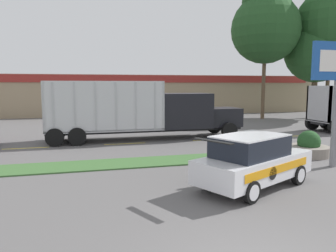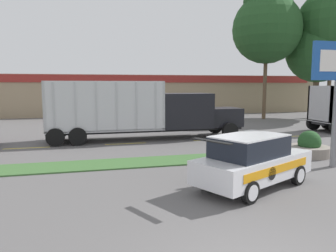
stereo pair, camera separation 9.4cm
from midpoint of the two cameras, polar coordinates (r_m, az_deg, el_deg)
grass_verge at (r=14.68m, az=-2.65°, el=-6.20°), size 120.00×1.87×0.06m
centre_line_3 at (r=19.46m, az=-23.64°, el=-3.55°), size 2.40×0.14×0.01m
centre_line_4 at (r=19.35m, az=-7.63°, el=-3.07°), size 2.40×0.14×0.01m
centre_line_5 at (r=20.70m, az=7.39°, el=-2.39°), size 2.40×0.14×0.01m
centre_line_6 at (r=23.25m, az=19.83°, el=-1.71°), size 2.40×0.14×0.01m
dump_truck_lead at (r=20.93m, az=-1.06°, el=2.19°), size 12.33×2.78×3.65m
rally_car at (r=11.30m, az=14.38°, el=-5.86°), size 4.80×3.59×1.83m
stone_planter at (r=17.27m, az=23.14°, el=-3.40°), size 1.97×1.97×1.24m
store_building_backdrop at (r=42.84m, az=-4.06°, el=5.62°), size 41.06×12.10×4.54m
tree_behind_left at (r=37.44m, az=24.40°, el=12.78°), size 6.37×6.37×11.64m
tree_behind_right at (r=35.03m, az=16.57°, el=16.95°), size 6.74×6.74×13.92m
tree_behind_far_right at (r=37.66m, az=26.54°, el=16.74°), size 6.95×6.95×14.68m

